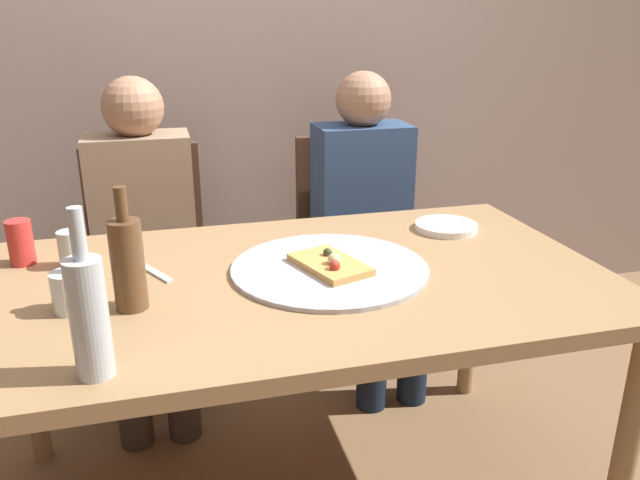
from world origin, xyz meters
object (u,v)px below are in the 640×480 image
at_px(wine_bottle, 89,314).
at_px(plate_stack, 446,227).
at_px(tumbler_near, 69,292).
at_px(tumbler_far, 71,249).
at_px(guest_in_beanie, 368,214).
at_px(pizza_slice_last, 330,264).
at_px(soda_can, 21,242).
at_px(dining_table, 293,301).
at_px(pizza_tray, 330,268).
at_px(table_knife, 149,269).
at_px(guest_in_sweater, 145,232).
at_px(chair_left, 148,251).
at_px(chair_right, 356,233).
at_px(beer_bottle, 128,262).

height_order(wine_bottle, plate_stack, wine_bottle).
xyz_separation_m(tumbler_near, tumbler_far, (-0.03, 0.28, 0.00)).
relative_size(tumbler_near, guest_in_beanie, 0.08).
relative_size(pizza_slice_last, soda_can, 2.05).
relative_size(dining_table, tumbler_far, 16.61).
height_order(pizza_tray, table_knife, pizza_tray).
height_order(pizza_slice_last, tumbler_far, tumbler_far).
relative_size(dining_table, pizza_slice_last, 6.51).
relative_size(tumbler_near, table_knife, 0.43).
xyz_separation_m(pizza_slice_last, guest_in_beanie, (0.35, 0.71, -0.11)).
height_order(table_knife, guest_in_beanie, guest_in_beanie).
distance_m(tumbler_near, guest_in_sweater, 0.81).
bearing_deg(chair_left, dining_table, 113.72).
bearing_deg(table_knife, soda_can, -140.08).
distance_m(wine_bottle, table_knife, 0.52).
height_order(plate_stack, guest_in_beanie, guest_in_beanie).
height_order(dining_table, chair_right, chair_right).
height_order(beer_bottle, guest_in_beanie, guest_in_beanie).
xyz_separation_m(wine_bottle, chair_right, (0.91, 1.23, -0.34)).
bearing_deg(soda_can, chair_left, 62.84).
xyz_separation_m(tumbler_far, chair_right, (1.01, 0.65, -0.26)).
bearing_deg(guest_in_beanie, table_knife, 35.55).
xyz_separation_m(pizza_tray, chair_right, (0.35, 0.85, -0.22)).
distance_m(pizza_slice_last, tumbler_near, 0.63).
height_order(pizza_tray, beer_bottle, beer_bottle).
relative_size(pizza_tray, plate_stack, 2.68).
xyz_separation_m(tumbler_far, guest_in_beanie, (1.01, 0.50, -0.13)).
bearing_deg(guest_in_sweater, guest_in_beanie, -180.00).
bearing_deg(pizza_slice_last, pizza_tray, 80.39).
xyz_separation_m(beer_bottle, tumbler_far, (-0.16, 0.30, -0.06)).
xyz_separation_m(wine_bottle, guest_in_sweater, (0.08, 1.08, -0.21)).
distance_m(wine_bottle, plate_stack, 1.17).
height_order(beer_bottle, tumbler_far, beer_bottle).
bearing_deg(tumbler_far, soda_can, 158.10).
bearing_deg(beer_bottle, pizza_tray, 11.32).
distance_m(pizza_tray, guest_in_beanie, 0.79).
bearing_deg(plate_stack, guest_in_beanie, 100.77).
bearing_deg(plate_stack, wine_bottle, -148.91).
distance_m(pizza_tray, wine_bottle, 0.68).
bearing_deg(chair_left, tumbler_far, 74.93).
distance_m(soda_can, table_knife, 0.36).
bearing_deg(dining_table, guest_in_sweater, 118.05).
xyz_separation_m(tumbler_near, table_knife, (0.17, 0.20, -0.04)).
distance_m(beer_bottle, tumbler_near, 0.15).
xyz_separation_m(wine_bottle, plate_stack, (1.00, 0.60, -0.11)).
relative_size(chair_right, guest_in_beanie, 0.77).
height_order(table_knife, chair_right, chair_right).
height_order(tumbler_far, soda_can, soda_can).
relative_size(dining_table, beer_bottle, 5.70).
height_order(dining_table, chair_left, chair_left).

